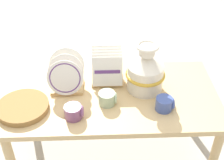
{
  "coord_description": "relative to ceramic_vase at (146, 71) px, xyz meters",
  "views": [
    {
      "loc": [
        -0.06,
        -1.5,
        1.83
      ],
      "look_at": [
        0.0,
        0.0,
        0.69
      ],
      "focal_mm": 50.0,
      "sensor_mm": 36.0,
      "label": 1
    }
  ],
  "objects": [
    {
      "name": "ground_plane",
      "position": [
        -0.21,
        -0.05,
        -0.72
      ],
      "size": [
        14.0,
        14.0,
        0.0
      ],
      "primitive_type": "plane",
      "color": "#B2ADA3"
    },
    {
      "name": "display_table",
      "position": [
        -0.21,
        -0.05,
        -0.2
      ],
      "size": [
        1.33,
        0.69,
        0.58
      ],
      "color": "tan",
      "rests_on": "ground_plane"
    },
    {
      "name": "ceramic_vase",
      "position": [
        0.0,
        0.0,
        0.0
      ],
      "size": [
        0.25,
        0.25,
        0.32
      ],
      "color": "silver",
      "rests_on": "display_table"
    },
    {
      "name": "dish_rack_round_plates",
      "position": [
        -0.49,
        0.01,
        -0.04
      ],
      "size": [
        0.22,
        0.21,
        0.24
      ],
      "color": "tan",
      "rests_on": "display_table"
    },
    {
      "name": "dish_rack_square_plates",
      "position": [
        -0.24,
        0.1,
        -0.06
      ],
      "size": [
        0.2,
        0.2,
        0.21
      ],
      "color": "tan",
      "rests_on": "display_table"
    },
    {
      "name": "wicker_charger_stack",
      "position": [
        -0.74,
        -0.17,
        -0.12
      ],
      "size": [
        0.31,
        0.31,
        0.04
      ],
      "color": "olive",
      "rests_on": "display_table"
    },
    {
      "name": "mug_sage_glaze",
      "position": [
        -0.24,
        -0.14,
        -0.1
      ],
      "size": [
        0.11,
        0.1,
        0.08
      ],
      "color": "#9EB28E",
      "rests_on": "display_table"
    },
    {
      "name": "mug_plum_glaze",
      "position": [
        -0.43,
        -0.25,
        -0.1
      ],
      "size": [
        0.11,
        0.1,
        0.08
      ],
      "color": "#7A4770",
      "rests_on": "display_table"
    },
    {
      "name": "mug_cobalt_glaze",
      "position": [
        0.09,
        -0.2,
        -0.1
      ],
      "size": [
        0.11,
        0.1,
        0.08
      ],
      "color": "#42569E",
      "rests_on": "display_table"
    }
  ]
}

